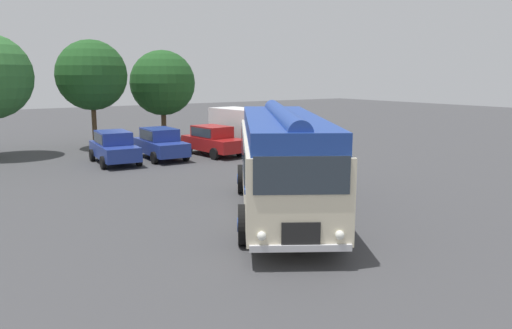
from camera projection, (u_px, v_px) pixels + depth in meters
The scene contains 8 objects.
ground_plane at pixel (269, 215), 16.23m from camera, with size 120.00×120.00×0.00m, color #3D3D3F.
vintage_bus at pixel (282, 156), 16.17m from camera, with size 7.41×9.85×3.49m.
car_near_left at pixel (114, 147), 25.58m from camera, with size 2.24×4.33×1.66m.
car_mid_left at pixel (160, 143), 27.00m from camera, with size 2.09×4.27×1.66m.
car_mid_right at pixel (213, 140), 28.28m from camera, with size 2.28×4.35×1.66m.
box_van at pixel (248, 128), 29.86m from camera, with size 2.73×5.92×2.50m.
tree_centre at pixel (91, 76), 30.12m from camera, with size 4.25×4.25×6.62m.
tree_right_of_centre at pixel (162, 82), 33.72m from camera, with size 4.37×4.37×6.16m.
Camera 1 is at (-9.16, -12.74, 4.49)m, focal length 35.00 mm.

